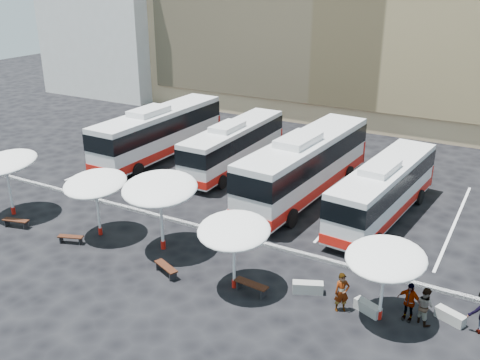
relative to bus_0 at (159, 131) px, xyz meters
The scene contains 23 objects.
ground 13.13m from the bus_0, 44.22° to the right, with size 120.00×120.00×0.00m, color black.
apartment_block 27.53m from the bus_0, 134.62° to the left, with size 14.00×14.00×18.00m, color silver.
curb_divider 12.78m from the bus_0, 42.60° to the right, with size 34.00×0.25×0.15m, color black.
bay_lines 9.57m from the bus_0, ahead, with size 24.15×12.00×0.01m.
bus_0 is the anchor object (origin of this frame).
bus_1 6.13m from the bus_0, ahead, with size 2.63×11.04×3.50m.
bus_2 12.48m from the bus_0, ahead, with size 3.67×13.27×4.16m.
bus_3 17.65m from the bus_0, ahead, with size 3.38×11.32×3.54m.
sunshade_0 12.45m from the bus_0, 95.92° to the right, with size 4.30×4.33×3.71m.
sunshade_1 12.82m from the bus_0, 67.28° to the right, with size 3.62×3.66×3.45m.
sunshade_2 14.47m from the bus_0, 52.26° to the right, with size 4.77×4.79×3.90m.
sunshade_3 18.74m from the bus_0, 42.75° to the right, with size 3.87×3.90×3.34m.
sunshade_4 23.28m from the bus_0, 30.53° to the right, with size 3.46×3.50×3.30m.
wood_bench_0 13.53m from the bus_0, 88.75° to the right, with size 1.54×0.76×0.46m.
wood_bench_1 14.07m from the bus_0, 72.07° to the right, with size 1.36×0.80×0.41m.
wood_bench_2 17.03m from the bus_0, 51.89° to the right, with size 1.54×0.94×0.46m.
wood_bench_3 19.45m from the bus_0, 41.03° to the right, with size 1.61×0.56×0.48m.
conc_bench_0 20.40m from the bus_0, 34.39° to the right, with size 1.34×0.45×0.50m, color gray.
conc_bench_1 22.78m from the bus_0, 30.81° to the right, with size 1.20×0.40×0.45m, color gray.
conc_bench_2 25.00m from the bus_0, 25.11° to the right, with size 1.21×0.40×0.45m, color gray.
passenger_0 22.09m from the bus_0, 33.08° to the right, with size 0.63×0.42×1.74m, color black.
passenger_1 24.42m from the bus_0, 27.42° to the right, with size 0.78×0.61×1.61m, color black.
passenger_2 23.91m from the bus_0, 28.28° to the right, with size 0.99×0.41×1.70m, color black.
Camera 1 is at (14.73, -21.37, 13.25)m, focal length 40.00 mm.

